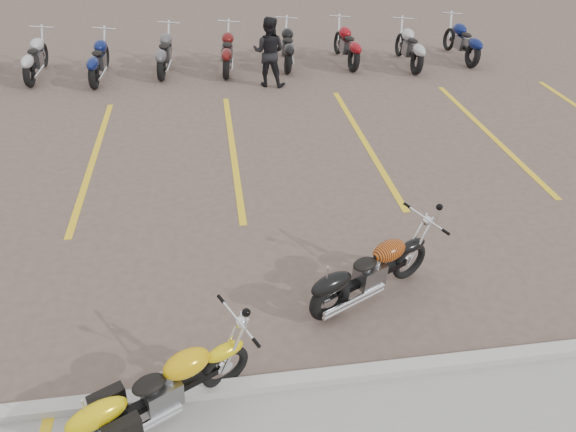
% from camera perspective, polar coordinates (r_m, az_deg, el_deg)
% --- Properties ---
extents(ground, '(100.00, 100.00, 0.00)m').
position_cam_1_polar(ground, '(7.95, -3.86, -5.99)').
color(ground, brown).
rests_on(ground, ground).
extents(curb, '(60.00, 0.18, 0.12)m').
position_cam_1_polar(curb, '(6.47, -2.26, -16.69)').
color(curb, '#ADAAA3').
rests_on(curb, ground).
extents(parking_stripes, '(38.00, 5.50, 0.01)m').
position_cam_1_polar(parking_stripes, '(11.33, -5.63, 6.77)').
color(parking_stripes, gold).
rests_on(parking_stripes, ground).
extents(yellow_cruiser, '(1.81, 1.02, 0.81)m').
position_cam_1_polar(yellow_cruiser, '(6.10, -12.96, -16.94)').
color(yellow_cruiser, black).
rests_on(yellow_cruiser, ground).
extents(flame_cruiser, '(1.82, 1.00, 0.81)m').
position_cam_1_polar(flame_cruiser, '(7.37, 8.10, -5.88)').
color(flame_cruiser, black).
rests_on(flame_cruiser, ground).
extents(person_b, '(0.99, 0.89, 1.69)m').
position_cam_1_polar(person_b, '(14.41, -1.94, 16.32)').
color(person_b, black).
rests_on(person_b, ground).
extents(bg_bike_row, '(15.55, 2.02, 1.10)m').
position_cam_1_polar(bg_bike_row, '(15.66, -9.48, 16.15)').
color(bg_bike_row, black).
rests_on(bg_bike_row, ground).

